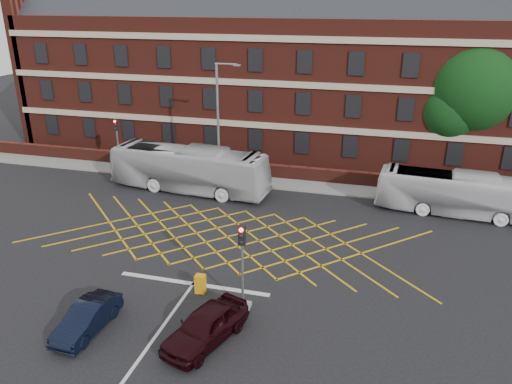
% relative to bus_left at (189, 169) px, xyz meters
% --- Properties ---
extents(ground, '(120.00, 120.00, 0.00)m').
position_rel_bus_left_xyz_m(ground, '(5.11, -8.67, -1.68)').
color(ground, black).
rests_on(ground, ground).
extents(victorian_building, '(51.00, 12.17, 20.40)m').
position_rel_bus_left_xyz_m(victorian_building, '(5.36, 13.32, 6.15)').
color(victorian_building, '#571E16').
rests_on(victorian_building, ground).
extents(boundary_wall, '(56.00, 0.50, 1.10)m').
position_rel_bus_left_xyz_m(boundary_wall, '(5.11, 4.33, -1.13)').
color(boundary_wall, '#501C15').
rests_on(boundary_wall, ground).
extents(far_pavement, '(60.00, 3.00, 0.12)m').
position_rel_bus_left_xyz_m(far_pavement, '(5.11, 3.33, -1.62)').
color(far_pavement, slate).
rests_on(far_pavement, ground).
extents(box_junction_hatching, '(8.22, 8.22, 0.02)m').
position_rel_bus_left_xyz_m(box_junction_hatching, '(5.11, -6.67, -1.67)').
color(box_junction_hatching, '#CC990C').
rests_on(box_junction_hatching, ground).
extents(stop_line, '(8.00, 0.30, 0.02)m').
position_rel_bus_left_xyz_m(stop_line, '(5.11, -12.17, -1.67)').
color(stop_line, silver).
rests_on(stop_line, ground).
extents(centre_line, '(0.15, 14.00, 0.02)m').
position_rel_bus_left_xyz_m(centre_line, '(5.11, -18.67, -1.67)').
color(centre_line, silver).
rests_on(centre_line, ground).
extents(bus_left, '(12.29, 3.95, 3.36)m').
position_rel_bus_left_xyz_m(bus_left, '(0.00, 0.00, 0.00)').
color(bus_left, '#BDBDC1').
rests_on(bus_left, ground).
extents(bus_right, '(10.52, 3.25, 2.89)m').
position_rel_bus_left_xyz_m(bus_right, '(18.73, 0.60, -0.24)').
color(bus_right, silver).
rests_on(bus_right, ground).
extents(car_navy, '(1.47, 3.81, 1.24)m').
position_rel_bus_left_xyz_m(car_navy, '(2.07, -16.87, -1.06)').
color(car_navy, black).
rests_on(car_navy, ground).
extents(car_maroon, '(3.13, 4.76, 1.50)m').
position_rel_bus_left_xyz_m(car_maroon, '(7.31, -16.21, -0.93)').
color(car_maroon, black).
rests_on(car_maroon, ground).
extents(deciduous_tree, '(7.75, 7.58, 10.92)m').
position_rel_bus_left_xyz_m(deciduous_tree, '(19.84, 9.51, 4.91)').
color(deciduous_tree, black).
rests_on(deciduous_tree, ground).
extents(traffic_light_near, '(0.70, 0.70, 4.27)m').
position_rel_bus_left_xyz_m(traffic_light_near, '(8.13, -13.51, 0.08)').
color(traffic_light_near, slate).
rests_on(traffic_light_near, ground).
extents(traffic_light_far, '(0.70, 0.70, 4.27)m').
position_rel_bus_left_xyz_m(traffic_light_far, '(-7.56, 3.07, 0.08)').
color(traffic_light_far, slate).
rests_on(traffic_light_far, ground).
extents(street_lamp, '(2.25, 1.00, 9.28)m').
position_rel_bus_left_xyz_m(street_lamp, '(1.98, 1.26, 1.54)').
color(street_lamp, slate).
rests_on(street_lamp, ground).
extents(direction_signs, '(1.10, 0.16, 2.20)m').
position_rel_bus_left_xyz_m(direction_signs, '(-6.76, 2.77, -0.30)').
color(direction_signs, gray).
rests_on(direction_signs, ground).
extents(utility_cabinet, '(0.48, 0.38, 0.97)m').
position_rel_bus_left_xyz_m(utility_cabinet, '(5.75, -12.80, -1.20)').
color(utility_cabinet, orange).
rests_on(utility_cabinet, ground).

